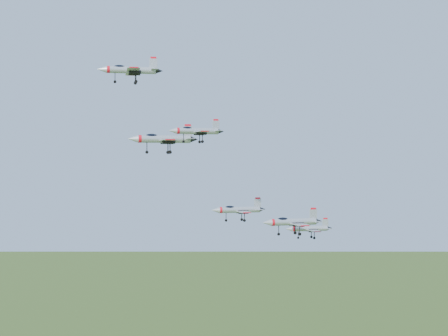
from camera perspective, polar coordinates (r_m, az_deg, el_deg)
name	(u,v)px	position (r m, az deg, el deg)	size (l,w,h in m)	color
jet_lead	(129,70)	(135.72, -8.65, 8.86)	(14.01, 11.72, 3.75)	#A9AFB6
jet_left_high	(162,139)	(122.90, -5.67, 2.66)	(14.04, 11.66, 3.75)	#A9AFB6
jet_right_high	(196,131)	(116.15, -2.60, 3.41)	(10.82, 8.92, 2.90)	#A9AFB6
jet_left_low	(238,210)	(136.30, 1.28, -3.83)	(12.37, 10.29, 3.31)	#A9AFB6
jet_right_low	(292,222)	(128.62, 6.21, -4.91)	(13.21, 10.94, 3.53)	#A9AFB6
jet_trail	(308,228)	(138.44, 7.72, -5.50)	(10.78, 9.03, 2.89)	#A9AFB6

